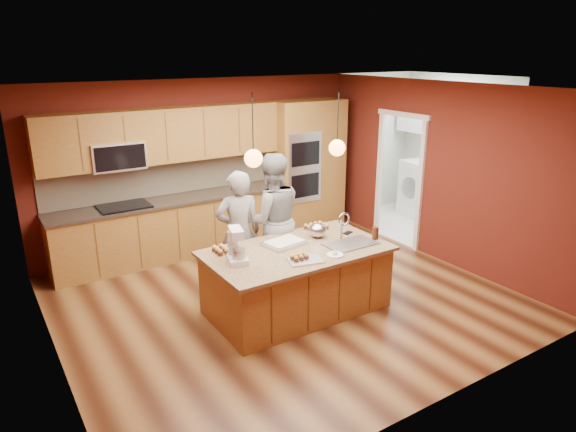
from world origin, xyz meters
TOP-DOWN VIEW (x-y plane):
  - floor at (0.00, 0.00)m, footprint 5.50×5.50m
  - ceiling at (0.00, 0.00)m, footprint 5.50×5.50m
  - wall_back at (0.00, 2.50)m, footprint 5.50×0.00m
  - wall_front at (0.00, -2.50)m, footprint 5.50×0.00m
  - wall_left at (-2.75, 0.00)m, footprint 0.00×5.00m
  - wall_right at (2.75, 0.00)m, footprint 0.00×5.00m
  - cabinet_run at (-0.68, 2.25)m, footprint 3.74×0.64m
  - oven_column at (1.85, 2.19)m, footprint 1.30×0.62m
  - doorway_trim at (2.73, 0.80)m, footprint 0.08×1.11m
  - laundry_room at (4.35, 1.20)m, footprint 2.60×2.70m
  - pendant_left at (-0.60, -0.31)m, footprint 0.20×0.20m
  - pendant_right at (0.55, -0.31)m, footprint 0.20×0.20m
  - island at (-0.01, -0.31)m, footprint 2.22×1.25m
  - person_left at (-0.37, 0.57)m, footprint 0.69×0.54m
  - person_right at (0.14, 0.57)m, footprint 1.04×0.90m
  - stand_mixer at (-0.82, -0.26)m, footprint 0.28×0.34m
  - sheet_cake at (-0.07, -0.09)m, footprint 0.55×0.44m
  - cooling_rack at (-0.15, -0.66)m, footprint 0.45×0.37m
  - mixing_bowl at (0.43, -0.10)m, footprint 0.23×0.23m
  - plate at (0.24, -0.72)m, footprint 0.20×0.20m
  - tumbler at (1.01, -0.55)m, footprint 0.08×0.08m
  - phone at (0.85, -0.20)m, footprint 0.16×0.12m
  - cupcakes_left at (-0.85, 0.09)m, footprint 0.17×0.25m
  - cupcakes_rack at (-0.20, -0.62)m, footprint 0.22×0.15m
  - cupcakes_right at (0.60, 0.16)m, footprint 0.31×0.23m
  - washer at (4.19, 0.79)m, footprint 0.76×0.77m
  - dryer at (4.19, 1.61)m, footprint 0.73×0.74m

SIDE VIEW (x-z plane):
  - floor at x=0.00m, z-range 0.00..0.00m
  - island at x=-0.01m, z-range -0.18..1.02m
  - washer at x=4.19m, z-range 0.00..0.95m
  - dryer at x=4.19m, z-range 0.00..1.07m
  - phone at x=0.85m, z-range 0.82..0.83m
  - plate at x=0.24m, z-range 0.82..0.83m
  - cooling_rack at x=-0.15m, z-range 0.82..0.84m
  - person_left at x=-0.37m, z-range 0.00..1.67m
  - sheet_cake at x=-0.07m, z-range 0.82..0.86m
  - cupcakes_right at x=0.60m, z-range 0.82..0.88m
  - cupcakes_left at x=-0.85m, z-range 0.82..0.89m
  - cupcakes_rack at x=-0.20m, z-range 0.83..0.90m
  - tumbler at x=1.01m, z-range 0.82..0.98m
  - mixing_bowl at x=0.43m, z-range 0.81..1.01m
  - person_right at x=0.14m, z-range 0.00..1.83m
  - cabinet_run at x=-0.68m, z-range -0.17..2.13m
  - stand_mixer at x=-0.82m, z-range 0.79..1.19m
  - doorway_trim at x=2.73m, z-range -0.05..2.15m
  - oven_column at x=1.85m, z-range 0.00..2.30m
  - wall_back at x=0.00m, z-range -1.40..4.10m
  - wall_front at x=0.00m, z-range -1.40..4.10m
  - wall_left at x=-2.75m, z-range -1.15..3.85m
  - wall_right at x=2.75m, z-range -1.15..3.85m
  - laundry_room at x=4.35m, z-range 0.60..3.30m
  - pendant_left at x=-0.60m, z-range 1.60..2.40m
  - pendant_right at x=0.55m, z-range 1.60..2.40m
  - ceiling at x=0.00m, z-range 2.70..2.70m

